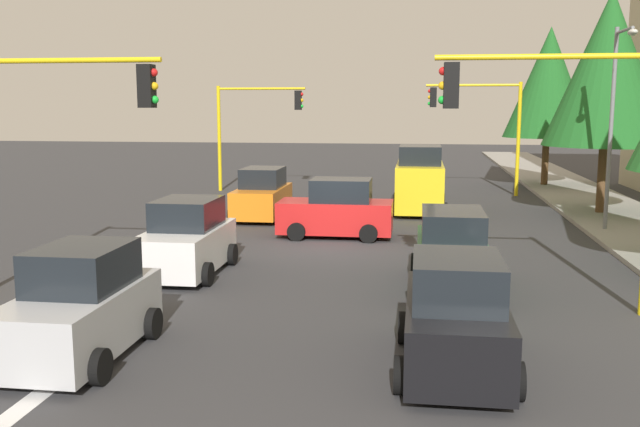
# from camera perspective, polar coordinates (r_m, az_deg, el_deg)

# --- Properties ---
(ground_plane) EXTENTS (120.00, 120.00, 0.00)m
(ground_plane) POSITION_cam_1_polar(r_m,az_deg,el_deg) (21.88, 0.73, -2.85)
(ground_plane) COLOR #353538
(sidewalk_kerb) EXTENTS (80.00, 4.00, 0.15)m
(sidewalk_kerb) POSITION_cam_1_polar(r_m,az_deg,el_deg) (27.73, 24.21, -0.99)
(sidewalk_kerb) COLOR gray
(sidewalk_kerb) RESTS_ON ground
(lane_arrow_near) EXTENTS (2.40, 1.10, 1.10)m
(lane_arrow_near) POSITION_cam_1_polar(r_m,az_deg,el_deg) (12.13, -21.35, -13.19)
(lane_arrow_near) COLOR silver
(lane_arrow_near) RESTS_ON ground
(traffic_signal_far_right) EXTENTS (0.36, 4.59, 5.38)m
(traffic_signal_far_right) POSITION_cam_1_polar(r_m,az_deg,el_deg) (36.24, -5.38, 7.83)
(traffic_signal_far_right) COLOR yellow
(traffic_signal_far_right) RESTS_ON ground
(traffic_signal_near_right) EXTENTS (0.36, 4.59, 5.57)m
(traffic_signal_near_right) POSITION_cam_1_polar(r_m,az_deg,el_deg) (17.42, -20.94, 6.67)
(traffic_signal_near_right) COLOR yellow
(traffic_signal_near_right) RESTS_ON ground
(traffic_signal_near_left) EXTENTS (0.36, 4.59, 5.56)m
(traffic_signal_near_left) POSITION_cam_1_polar(r_m,az_deg,el_deg) (15.55, 19.14, 6.54)
(traffic_signal_near_left) COLOR yellow
(traffic_signal_near_left) RESTS_ON ground
(traffic_signal_far_left) EXTENTS (0.36, 4.59, 5.52)m
(traffic_signal_far_left) POSITION_cam_1_polar(r_m,az_deg,el_deg) (35.38, 12.93, 7.77)
(traffic_signal_far_left) COLOR yellow
(traffic_signal_far_left) RESTS_ON ground
(street_lamp_curbside) EXTENTS (2.15, 0.28, 7.00)m
(street_lamp_curbside) POSITION_cam_1_polar(r_m,az_deg,el_deg) (25.70, 22.87, 7.96)
(street_lamp_curbside) COLOR slate
(street_lamp_curbside) RESTS_ON ground
(tree_roadside_mid) EXTENTS (4.83, 4.83, 8.86)m
(tree_roadside_mid) POSITION_cam_1_polar(r_m,az_deg,el_deg) (30.18, 22.39, 10.82)
(tree_roadside_mid) COLOR brown
(tree_roadside_mid) RESTS_ON ground
(tree_roadside_far) EXTENTS (4.65, 4.65, 8.52)m
(tree_roadside_far) POSITION_cam_1_polar(r_m,az_deg,el_deg) (39.86, 18.10, 10.07)
(tree_roadside_far) COLOR brown
(tree_roadside_far) RESTS_ON ground
(delivery_van_yellow) EXTENTS (4.80, 2.22, 2.77)m
(delivery_van_yellow) POSITION_cam_1_polar(r_m,az_deg,el_deg) (29.56, 8.09, 2.62)
(delivery_van_yellow) COLOR yellow
(delivery_van_yellow) RESTS_ON ground
(car_red) EXTENTS (2.05, 3.83, 1.98)m
(car_red) POSITION_cam_1_polar(r_m,az_deg,el_deg) (23.68, 1.38, 0.24)
(car_red) COLOR red
(car_red) RESTS_ON ground
(car_white) EXTENTS (3.77, 2.04, 1.98)m
(car_white) POSITION_cam_1_polar(r_m,az_deg,el_deg) (18.84, -10.79, -2.14)
(car_white) COLOR white
(car_white) RESTS_ON ground
(car_silver) EXTENTS (3.65, 1.95, 1.98)m
(car_silver) POSITION_cam_1_polar(r_m,az_deg,el_deg) (13.15, -18.85, -7.24)
(car_silver) COLOR #B2B5BA
(car_silver) RESTS_ON ground
(car_green) EXTENTS (4.18, 1.95, 1.98)m
(car_green) POSITION_cam_1_polar(r_m,az_deg,el_deg) (17.12, 10.63, -3.23)
(car_green) COLOR #1E7238
(car_green) RESTS_ON ground
(car_black) EXTENTS (3.82, 1.95, 1.98)m
(car_black) POSITION_cam_1_polar(r_m,az_deg,el_deg) (12.07, 10.94, -8.35)
(car_black) COLOR black
(car_black) RESTS_ON ground
(car_orange) EXTENTS (3.95, 2.03, 1.98)m
(car_orange) POSITION_cam_1_polar(r_m,az_deg,el_deg) (27.73, -4.71, 1.47)
(car_orange) COLOR orange
(car_orange) RESTS_ON ground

